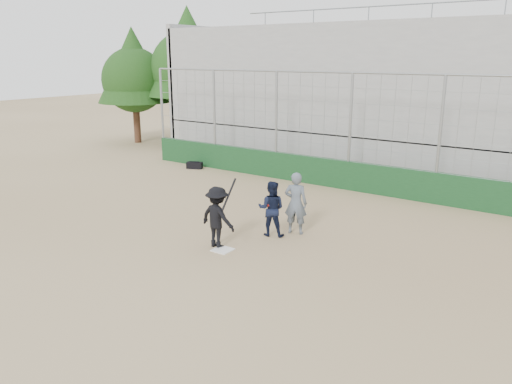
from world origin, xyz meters
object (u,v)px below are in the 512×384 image
Objects in this scene: batter_at_plate at (217,217)px; equipment_bag at (195,165)px; catcher_crouched at (271,217)px; umpire at (296,206)px.

equipment_bag is (-6.37, 6.25, -0.62)m from batter_at_plate.
catcher_crouched is 0.68× the size of umpire.
umpire reaches higher than catcher_crouched.
umpire is at bearing -30.22° from equipment_bag.
equipment_bag is at bearing 135.53° from batter_at_plate.
batter_at_plate is 8.94m from equipment_bag.
catcher_crouched is at bearing 34.59° from umpire.
equipment_bag is (-7.43, 4.33, -0.61)m from umpire.
batter_at_plate is 1.56m from catcher_crouched.
catcher_crouched is 0.72m from umpire.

